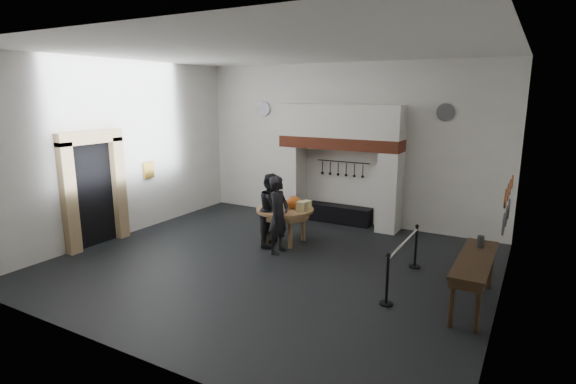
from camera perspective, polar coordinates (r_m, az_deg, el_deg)
The scene contains 39 objects.
floor at distance 9.99m, azimuth -2.06°, elevation -9.09°, with size 9.00×8.00×0.02m, color black.
ceiling at distance 9.33m, azimuth -2.28°, elevation 17.58°, with size 9.00×8.00×0.02m, color silver.
wall_back at distance 12.94m, azimuth 7.21°, elevation 6.06°, with size 9.00×0.02×4.50m, color white.
wall_front at distance 6.41m, azimuth -21.27°, elevation -1.14°, with size 9.00×0.02×4.50m, color white.
wall_left at distance 12.35m, azimuth -20.32°, elevation 5.09°, with size 0.02×8.00×4.50m, color white.
wall_right at distance 8.04m, azimuth 26.30°, elevation 1.03°, with size 0.02×8.00×4.50m, color white.
chimney_pier_left at distance 13.44m, azimuth 0.68°, elevation 1.32°, with size 0.55×0.70×2.15m, color silver.
chimney_pier_right at distance 12.32m, azimuth 12.79°, elevation -0.01°, with size 0.55×0.70×2.15m, color silver.
hearth_brick_band at distance 12.62m, azimuth 6.61°, elevation 6.19°, with size 3.50×0.72×0.32m, color #9E442B.
chimney_hood at distance 12.57m, azimuth 6.68°, elevation 8.96°, with size 3.50×0.70×0.90m, color silver.
iron_range at distance 13.06m, azimuth 6.51°, elevation -2.80°, with size 1.90×0.45×0.50m, color black.
utensil_rail at distance 12.94m, azimuth 7.02°, elevation 3.83°, with size 0.02×0.02×1.60m, color black.
door_recess at distance 11.87m, azimuth -23.52°, elevation -0.34°, with size 0.04×1.10×2.50m, color black.
door_jamb_near at distance 11.40m, azimuth -26.05°, elevation -0.82°, with size 0.22×0.30×2.60m, color tan.
door_jamb_far at distance 12.21m, azimuth -20.68°, elevation 0.47°, with size 0.22×0.30×2.60m, color tan.
door_lintel at distance 11.60m, azimuth -23.84°, elevation 6.37°, with size 0.22×1.70×0.30m, color tan.
wall_plaque at distance 12.93m, azimuth -17.27°, elevation 2.68°, with size 0.05×0.34×0.44m, color gold.
work_table at distance 11.13m, azimuth -0.39°, elevation -2.26°, with size 1.42×1.42×0.07m, color tan.
pumpkin at distance 11.07m, azimuth 0.77°, elevation -1.33°, with size 0.36×0.36×0.31m, color orange.
cheese_block_big at distance 10.81m, azimuth 1.78°, elevation -1.86°, with size 0.22×0.22×0.24m, color #D2C07D.
cheese_block_small at distance 11.08m, azimuth 2.41°, elevation -1.61°, with size 0.18×0.18×0.20m, color #FFE898.
wicker_basket at distance 11.04m, azimuth -1.45°, elevation -1.61°, with size 0.32×0.32×0.22m, color #925C35.
bread_loaf at distance 11.44m, azimuth 0.05°, elevation -1.33°, with size 0.31×0.18×0.13m, color #965835.
visitor_near at distance 10.39m, azimuth -1.22°, elevation -2.93°, with size 0.66×0.44×1.82m, color black.
visitor_far at distance 10.92m, azimuth -1.95°, elevation -2.25°, with size 0.87×0.68×1.79m, color black.
side_table at distance 8.44m, azimuth 22.69°, elevation -7.88°, with size 0.55×2.20×0.06m, color #362313.
pewter_jug at distance 8.96m, azimuth 23.25°, elevation -5.82°, with size 0.12×0.12×0.22m, color #46464B.
copper_pan_a at distance 8.29m, azimuth 25.92°, elevation -0.74°, with size 0.34×0.34×0.03m, color #C6662D.
copper_pan_b at distance 8.83m, azimuth 26.18°, elevation -0.03°, with size 0.32×0.32×0.03m, color #C6662D.
copper_pan_c at distance 9.37m, azimuth 26.40°, elevation 0.60°, with size 0.30×0.30×0.03m, color #C6662D.
copper_pan_d at distance 9.91m, azimuth 26.60°, elevation 1.16°, with size 0.28×0.28×0.03m, color #C6662D.
pewter_plate_left at distance 8.60m, azimuth 25.70°, elevation -3.72°, with size 0.40×0.40×0.03m, color #4C4C51.
pewter_plate_mid at distance 9.19m, azimuth 25.99°, elevation -2.78°, with size 0.40×0.40×0.03m, color #4C4C51.
pewter_plate_right at distance 9.77m, azimuth 26.23°, elevation -1.96°, with size 0.40×0.40×0.03m, color #4C4C51.
pewter_plate_back_left at distance 14.09m, azimuth -3.12°, elevation 10.52°, with size 0.44×0.44×0.03m, color #4C4C51.
pewter_plate_back_right at distance 12.07m, azimuth 19.35°, elevation 9.55°, with size 0.44×0.44×0.03m, color #4C4C51.
barrier_post_near at distance 8.20m, azimuth 12.49°, elevation -10.94°, with size 0.05×0.05×0.90m, color black.
barrier_post_far at distance 10.01m, azimuth 15.92°, elevation -6.78°, with size 0.05×0.05×0.90m, color black.
barrier_rope at distance 8.96m, azimuth 14.52°, elevation -6.27°, with size 0.04×0.04×2.00m, color beige.
Camera 1 is at (4.88, -7.91, 3.66)m, focal length 28.00 mm.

